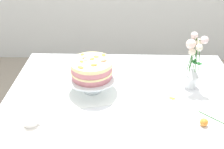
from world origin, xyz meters
TOP-DOWN VIEW (x-y plane):
  - dining_table at (0.00, -0.02)m, footprint 1.40×1.00m
  - linen_napkin at (-0.20, 0.01)m, footprint 0.38×0.38m
  - cake_stand at (-0.20, 0.01)m, footprint 0.29×0.29m
  - layer_cake at (-0.20, 0.01)m, footprint 0.24×0.24m
  - flower_vase at (0.40, 0.07)m, footprint 0.12×0.09m
  - teacup at (-0.47, -0.31)m, footprint 0.12×0.12m
  - fallen_rose at (0.39, -0.28)m, footprint 0.13×0.13m
  - loose_petal_0 at (0.27, -0.06)m, footprint 0.04×0.03m

SIDE VIEW (x-z plane):
  - dining_table at x=0.00m, z-range 0.28..1.02m
  - linen_napkin at x=-0.20m, z-range 0.74..0.74m
  - loose_petal_0 at x=0.27m, z-range 0.74..0.74m
  - fallen_rose at x=0.39m, z-range 0.74..0.78m
  - teacup at x=-0.47m, z-range 0.74..0.79m
  - cake_stand at x=-0.20m, z-range 0.77..0.87m
  - layer_cake at x=-0.20m, z-range 0.84..0.95m
  - flower_vase at x=0.40m, z-range 0.73..1.08m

